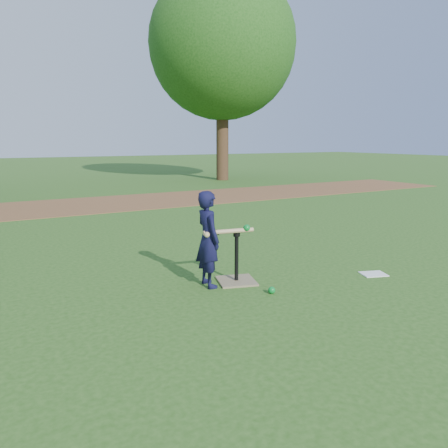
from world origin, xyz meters
TOP-DOWN VIEW (x-y plane):
  - ground at (0.00, 0.00)m, footprint 80.00×80.00m
  - dirt_strip at (0.00, 7.50)m, footprint 24.00×3.00m
  - child at (-0.17, 0.42)m, footprint 0.29×0.42m
  - wiffle_ball_ground at (0.31, -0.16)m, footprint 0.08×0.08m
  - clipboard at (1.82, -0.23)m, footprint 0.36×0.31m
  - batting_tee at (0.18, 0.38)m, footprint 0.53×0.53m
  - swing_action at (0.07, 0.34)m, footprint 0.63×0.17m
  - tree_right at (6.50, 12.00)m, footprint 5.80×5.80m

SIDE VIEW (x-z plane):
  - ground at x=0.00m, z-range 0.00..0.00m
  - dirt_strip at x=0.00m, z-range 0.00..0.01m
  - clipboard at x=1.82m, z-range 0.00..0.01m
  - wiffle_ball_ground at x=0.31m, z-range 0.00..0.08m
  - batting_tee at x=0.18m, z-range -0.20..0.42m
  - child at x=-0.17m, z-range 0.00..1.10m
  - swing_action at x=0.07m, z-range 0.59..0.69m
  - tree_right at x=6.50m, z-range 1.19..9.39m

